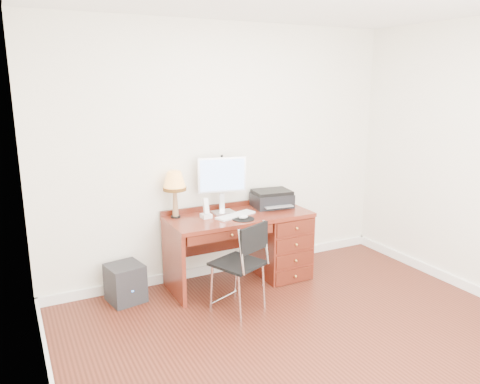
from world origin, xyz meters
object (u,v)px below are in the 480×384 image
monitor (222,178)px  chair (241,259)px  phone (206,212)px  desk (265,240)px  equipment_box (125,283)px  leg_lamp (175,184)px  printer (272,198)px

monitor → chair: size_ratio=0.68×
phone → chair: bearing=-88.5°
chair → desk: bearing=22.7°
phone → equipment_box: 1.05m
desk → phone: size_ratio=7.38×
chair → equipment_box: 1.20m
equipment_box → monitor: bearing=-8.0°
chair → equipment_box: size_ratio=2.32×
desk → leg_lamp: bearing=168.7°
monitor → equipment_box: bearing=-165.6°
monitor → phone: monitor is taller
desk → printer: size_ratio=3.34×
monitor → chair: bearing=-91.0°
desk → monitor: bearing=160.8°
leg_lamp → printer: bearing=-4.0°
printer → desk: bearing=-134.5°
monitor → printer: monitor is taller
leg_lamp → equipment_box: 1.08m
phone → chair: phone is taller
desk → printer: bearing=38.5°
monitor → printer: size_ratio=1.31×
desk → leg_lamp: size_ratio=3.14×
leg_lamp → chair: (0.33, -0.80, -0.58)m
chair → monitor: bearing=55.4°
printer → chair: (-0.75, -0.73, -0.32)m
monitor → printer: 0.65m
monitor → printer: bearing=7.2°
desk → equipment_box: 1.53m
desk → leg_lamp: (-0.95, 0.19, 0.69)m
leg_lamp → desk: bearing=-11.3°
desk → monitor: size_ratio=2.55×
equipment_box → phone: bearing=-15.2°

